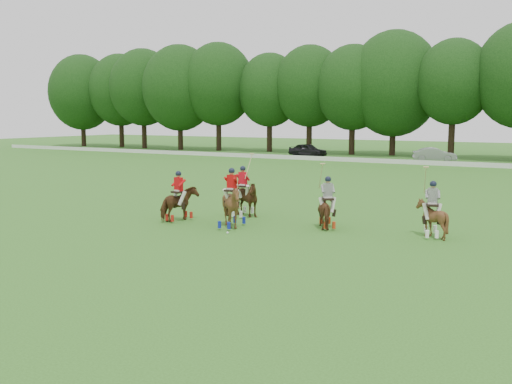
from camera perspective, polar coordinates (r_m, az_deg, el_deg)
The scene contains 11 objects.
ground at distance 21.28m, azimuth -6.73°, elevation -4.96°, with size 180.00×180.00×0.00m, color #32641C.
tree_line at distance 65.94m, azimuth 19.45°, elevation 10.34°, with size 117.98×14.32×14.75m.
boundary_rail at distance 56.23m, azimuth 16.96°, elevation 2.81°, with size 120.00×0.10×0.44m, color white.
car_left at distance 65.18m, azimuth 5.20°, elevation 4.20°, with size 1.78×4.43×1.51m, color black.
car_mid at distance 60.70m, azimuth 17.41°, elevation 3.59°, with size 1.50×4.29×1.41m, color gray.
polo_red_a at distance 25.33m, azimuth -7.72°, elevation -1.12°, with size 1.15×1.91×2.23m.
polo_red_b at distance 26.26m, azimuth -1.32°, elevation -0.64°, with size 1.74×1.52×2.88m.
polo_red_c at distance 23.63m, azimuth -2.43°, elevation -1.38°, with size 1.56×1.73×2.49m.
polo_stripe_a at distance 23.73m, azimuth 7.16°, elevation -1.78°, with size 1.57×1.83×2.69m.
polo_stripe_b at distance 22.82m, azimuth 17.17°, elevation -2.44°, with size 1.48×1.58×2.71m.
polo_ball at distance 22.55m, azimuth -2.86°, elevation -4.09°, with size 0.09×0.09×0.09m, color white.
Camera 1 is at (12.40, -16.67, 4.62)m, focal length 40.00 mm.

